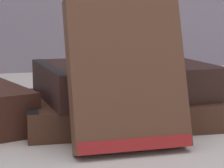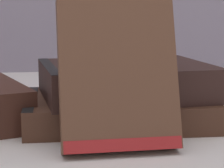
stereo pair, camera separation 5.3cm
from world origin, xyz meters
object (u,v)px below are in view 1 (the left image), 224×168
(book_flat_top, at_px, (120,80))
(pocket_watch, at_px, (150,61))
(book_flat_bottom, at_px, (112,109))
(book_leaning_front, at_px, (128,79))
(reading_glasses, at_px, (46,99))

(book_flat_top, height_order, pocket_watch, pocket_watch)
(book_flat_bottom, relative_size, book_leaning_front, 1.51)
(book_flat_bottom, height_order, reading_glasses, book_flat_bottom)
(book_leaning_front, height_order, reading_glasses, book_leaning_front)
(book_flat_top, bearing_deg, pocket_watch, -16.33)
(book_leaning_front, distance_m, reading_glasses, 0.27)
(book_flat_top, relative_size, reading_glasses, 2.03)
(book_leaning_front, xyz_separation_m, reading_glasses, (-0.05, 0.26, -0.07))
(book_flat_bottom, bearing_deg, book_flat_top, 11.65)
(book_flat_bottom, relative_size, pocket_watch, 4.60)
(book_flat_top, height_order, book_leaning_front, book_leaning_front)
(reading_glasses, bearing_deg, book_flat_bottom, -87.95)
(book_leaning_front, distance_m, pocket_watch, 0.11)
(book_flat_bottom, distance_m, pocket_watch, 0.07)
(pocket_watch, relative_size, reading_glasses, 0.49)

